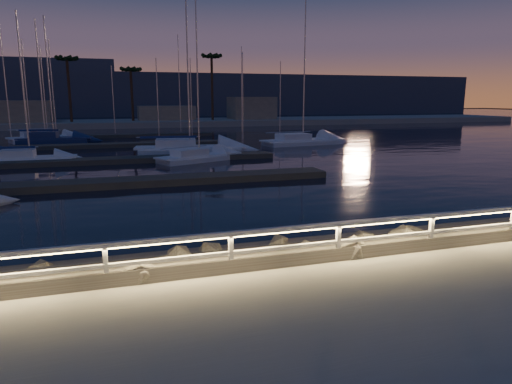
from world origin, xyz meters
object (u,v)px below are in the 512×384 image
sailboat_m (44,138)px  sailboat_h (187,148)px  sailboat_l (301,141)px  guard_rail (188,247)px  sailboat_e (28,158)px  sailboat_n (52,139)px  sailboat_c (197,156)px

sailboat_m → sailboat_h: bearing=-71.3°
sailboat_m → sailboat_l: bearing=-47.1°
guard_rail → sailboat_m: size_ratio=3.26×
sailboat_l → guard_rail: bearing=-125.4°
sailboat_e → sailboat_h: size_ratio=0.68×
sailboat_h → sailboat_l: size_ratio=1.05×
sailboat_m → sailboat_n: size_ratio=0.99×
sailboat_m → sailboat_e: bearing=-109.1°
sailboat_l → sailboat_n: (-25.67, 10.34, 0.00)m
sailboat_l → sailboat_n: bearing=149.7°
sailboat_l → sailboat_h: bearing=-172.1°
sailboat_c → sailboat_m: (-13.85, 21.52, 0.08)m
sailboat_c → sailboat_e: (-12.57, 2.43, 0.02)m
sailboat_c → sailboat_l: bearing=12.1°
sailboat_h → sailboat_e: bearing=-156.7°
sailboat_l → sailboat_m: (-26.74, 12.00, 0.02)m
guard_rail → sailboat_m: bearing=101.1°
sailboat_e → sailboat_l: 26.44m
sailboat_h → sailboat_n: size_ratio=1.21×
sailboat_c → sailboat_n: (-12.77, 19.86, 0.05)m
sailboat_h → guard_rail: bearing=-90.4°
sailboat_c → sailboat_n: sailboat_n is taller
sailboat_c → sailboat_n: bearing=98.5°
guard_rail → sailboat_h: (4.82, 30.81, -0.91)m
sailboat_c → sailboat_m: size_ratio=0.90×
sailboat_c → guard_rail: bearing=-125.0°
sailboat_e → sailboat_h: 13.11m
sailboat_e → sailboat_n: (-0.20, 17.43, 0.03)m
sailboat_e → sailboat_h: (12.67, 3.36, 0.05)m
guard_rail → sailboat_c: size_ratio=3.63×
sailboat_e → sailboat_l: sailboat_l is taller
sailboat_c → sailboat_h: (0.10, 5.79, 0.07)m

